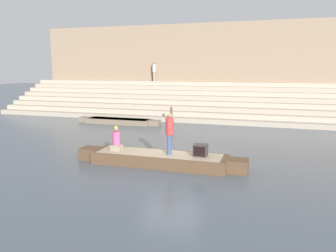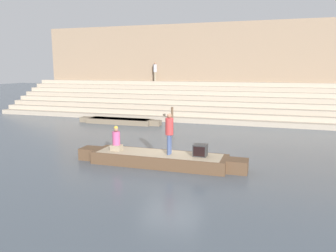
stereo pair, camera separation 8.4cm
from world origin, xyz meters
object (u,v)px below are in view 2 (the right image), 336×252
(tv_set, at_px, (200,150))
(moored_boat_shore, at_px, (120,121))
(person_rowing, at_px, (116,140))
(person_on_steps, at_px, (155,70))
(person_standing, at_px, (169,131))
(mooring_post, at_px, (172,116))
(rowboat_main, at_px, (159,159))

(tv_set, bearing_deg, moored_boat_shore, 135.39)
(person_rowing, distance_m, person_on_steps, 16.73)
(person_standing, height_order, person_rowing, person_standing)
(person_standing, xyz_separation_m, person_on_steps, (-6.28, 15.95, 2.23))
(tv_set, relative_size, mooring_post, 0.43)
(person_rowing, xyz_separation_m, person_on_steps, (-4.01, 16.00, 2.76))
(mooring_post, relative_size, person_on_steps, 0.73)
(person_rowing, relative_size, tv_set, 1.96)
(tv_set, bearing_deg, mooring_post, 116.83)
(moored_boat_shore, height_order, person_on_steps, person_on_steps)
(tv_set, xyz_separation_m, mooring_post, (-3.91, 9.24, -0.11))
(person_standing, distance_m, person_rowing, 2.33)
(rowboat_main, bearing_deg, person_on_steps, 111.90)
(tv_set, bearing_deg, person_standing, -170.89)
(person_on_steps, bearing_deg, rowboat_main, 93.49)
(person_standing, height_order, moored_boat_shore, person_standing)
(mooring_post, bearing_deg, rowboat_main, -76.39)
(tv_set, distance_m, mooring_post, 10.03)
(rowboat_main, height_order, tv_set, tv_set)
(person_rowing, bearing_deg, person_on_steps, 120.63)
(rowboat_main, xyz_separation_m, tv_set, (1.65, 0.09, 0.46))
(person_rowing, distance_m, moored_boat_shore, 9.63)
(mooring_post, xyz_separation_m, person_on_steps, (-3.58, 6.60, 3.05))
(person_rowing, bearing_deg, tv_set, 19.25)
(person_rowing, distance_m, tv_set, 3.50)
(person_rowing, distance_m, mooring_post, 9.42)
(person_standing, xyz_separation_m, moored_boat_shore, (-6.35, 8.65, -1.24))
(moored_boat_shore, bearing_deg, person_rowing, -60.21)
(rowboat_main, distance_m, moored_boat_shore, 10.46)
(mooring_post, bearing_deg, tv_set, -67.04)
(moored_boat_shore, bearing_deg, rowboat_main, -50.92)
(rowboat_main, bearing_deg, mooring_post, 105.38)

